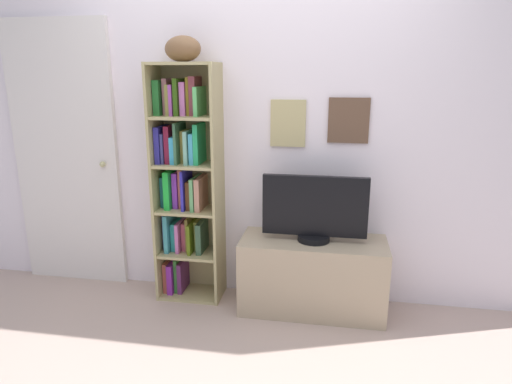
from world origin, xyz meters
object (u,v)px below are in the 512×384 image
Objects in this scene: bookshelf at (185,182)px; football at (183,49)px; tv_stand at (312,275)px; television at (315,210)px; door at (66,157)px.

football is (0.03, -0.03, 0.91)m from bookshelf.
bookshelf is 1.12m from tv_stand.
door is at bearing 174.47° from television.
tv_stand is at bearing -5.57° from door.
television is (0.94, -0.10, -0.13)m from bookshelf.
television is at bearing -5.53° from door.
tv_stand is 1.42× the size of television.
tv_stand is (0.94, -0.10, -0.61)m from bookshelf.
tv_stand is at bearing -90.00° from television.
tv_stand is 0.49× the size of door.
door reaches higher than tv_stand.
football is 0.40× the size of television.
football is at bearing 175.90° from television.
television is at bearing -5.86° from bookshelf.
tv_stand is at bearing -4.17° from football.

